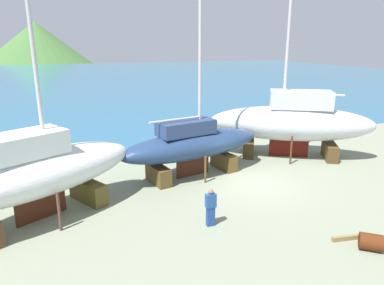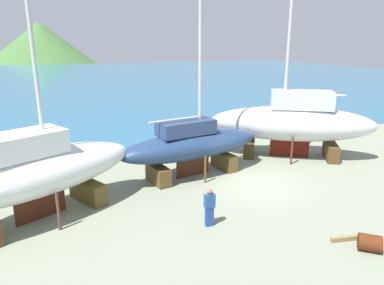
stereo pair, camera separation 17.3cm
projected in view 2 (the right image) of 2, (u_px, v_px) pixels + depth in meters
The scene contains 9 objects.
ground_plane at pixel (286, 210), 16.13m from camera, with size 49.03×49.03×0.00m, color gray.
sea_water at pixel (110, 77), 78.50m from camera, with size 157.72×112.89×0.01m, color #2A6488.
headland_hill at pixel (42, 57), 189.14m from camera, with size 93.74×93.74×36.30m, color #447036.
sailboat_far_slipway at pixel (192, 144), 19.83m from camera, with size 9.16×4.14×15.12m.
sailboat_mid_port at pixel (35, 172), 14.80m from camera, with size 9.51×7.00×16.18m.
sailboat_large_starboard at pixel (292, 122), 23.03m from camera, with size 10.64×7.72×17.05m.
worker at pixel (209, 207), 14.53m from camera, with size 0.45×0.26×1.65m.
barrel_tipped_center at pixel (370, 243), 12.90m from camera, with size 0.63×0.63×0.79m, color #532510.
timber_short_cross at pixel (346, 239), 13.61m from camera, with size 1.28×0.15×0.18m, color olive.
Camera 2 is at (-8.94, -15.54, 7.39)m, focal length 32.90 mm.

